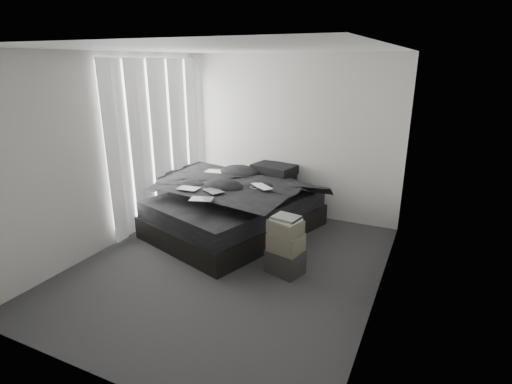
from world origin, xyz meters
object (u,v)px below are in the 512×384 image
at_px(bed, 235,221).
at_px(box_lower, 285,261).
at_px(side_stand, 215,193).
at_px(laptop, 258,182).

bearing_deg(bed, box_lower, -19.33).
bearing_deg(side_stand, bed, -37.71).
distance_m(bed, laptop, 0.82).
relative_size(side_stand, box_lower, 1.82).
bearing_deg(bed, laptop, 7.50).
relative_size(bed, laptop, 6.24).
bearing_deg(side_stand, laptop, -27.95).
bearing_deg(box_lower, side_stand, 142.83).
xyz_separation_m(laptop, box_lower, (0.73, -0.79, -0.71)).
bearing_deg(bed, side_stand, 159.83).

